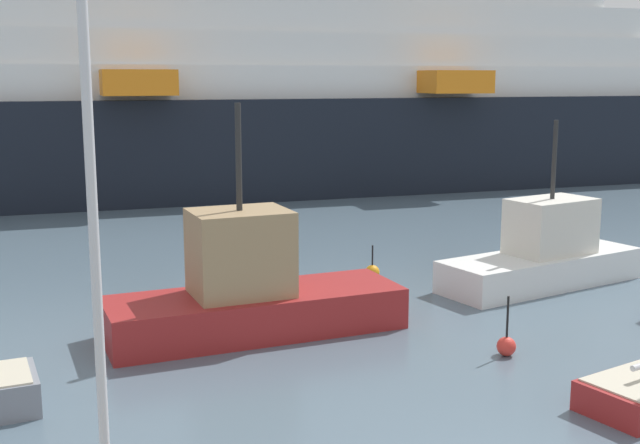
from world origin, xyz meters
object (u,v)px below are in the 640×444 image
Objects in this scene: fishing_boat_0 at (544,255)px; channel_buoy_1 at (372,272)px; channel_buoy_0 at (506,345)px; fishing_boat_1 at (251,293)px.

fishing_boat_0 reaches higher than channel_buoy_1.
fishing_boat_0 is 7.86m from channel_buoy_0.
channel_buoy_0 is 1.28× the size of channel_buoy_1.
channel_buoy_0 is 8.52m from channel_buoy_1.
fishing_boat_1 reaches higher than channel_buoy_1.
fishing_boat_1 is 6.88× the size of channel_buoy_1.
fishing_boat_0 reaches higher than channel_buoy_0.
channel_buoy_1 is at bearing -144.91° from fishing_boat_1.
fishing_boat_1 is at bearing 147.68° from channel_buoy_0.
channel_buoy_1 is (5.45, 4.72, -0.91)m from fishing_boat_1.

